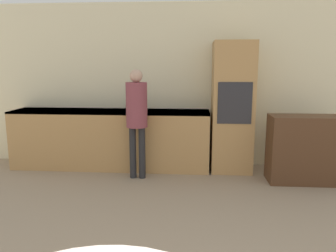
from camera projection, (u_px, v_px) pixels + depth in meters
The scene contains 5 objects.
wall_back at pixel (183, 85), 5.32m from camera, with size 7.08×0.05×2.60m.
kitchen_counter at pixel (111, 138), 5.21m from camera, with size 3.10×0.60×0.92m.
oven_unit at pixel (232, 107), 4.99m from camera, with size 0.61×0.59×1.97m.
sideboard at pixel (307, 149), 4.53m from camera, with size 1.04×0.45×0.94m.
person_standing at pixel (137, 112), 4.61m from camera, with size 0.30×0.30×1.56m.
Camera 1 is at (0.16, 0.23, 1.60)m, focal length 35.00 mm.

